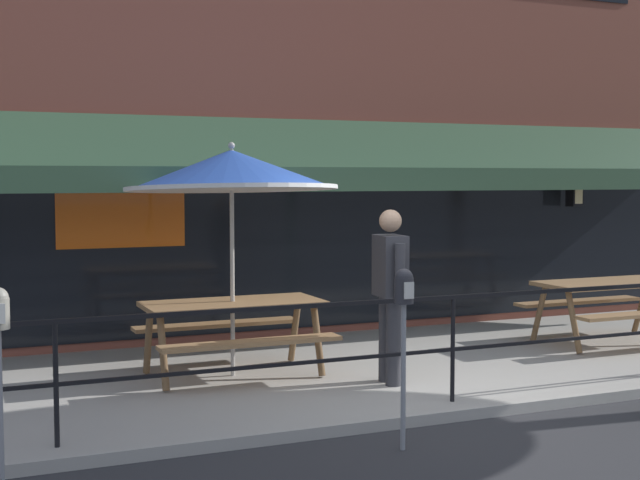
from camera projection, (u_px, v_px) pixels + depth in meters
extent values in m
plane|color=#2D2D30|center=(470.00, 421.00, 7.77)|extent=(120.00, 120.00, 0.00)
cube|color=#ADA89E|center=(368.00, 370.00, 9.60)|extent=(15.00, 4.00, 0.10)
cube|color=brown|center=(291.00, 51.00, 11.40)|extent=(15.00, 0.50, 7.48)
cube|color=black|center=(299.00, 238.00, 11.33)|extent=(12.00, 0.02, 2.30)
cube|color=orange|center=(122.00, 218.00, 10.41)|extent=(1.50, 0.02, 0.70)
cube|color=#335138|center=(316.00, 146.00, 10.76)|extent=(13.80, 0.92, 0.70)
cube|color=#335138|center=(333.00, 179.00, 10.32)|extent=(13.80, 0.08, 0.28)
cube|color=black|center=(568.00, 184.00, 12.79)|extent=(0.04, 0.28, 0.04)
cube|color=black|center=(575.00, 197.00, 12.68)|extent=(0.18, 0.18, 0.28)
cube|color=beige|center=(575.00, 197.00, 12.68)|extent=(0.13, 0.19, 0.20)
cylinder|color=black|center=(56.00, 385.00, 6.65)|extent=(0.04, 0.04, 0.95)
cylinder|color=black|center=(453.00, 349.00, 8.01)|extent=(0.04, 0.04, 0.95)
cube|color=black|center=(453.00, 297.00, 7.97)|extent=(13.80, 0.04, 0.04)
cube|color=black|center=(453.00, 349.00, 8.01)|extent=(13.80, 0.03, 0.03)
cube|color=#997047|center=(233.00, 304.00, 9.03)|extent=(1.80, 0.80, 0.05)
cube|color=#997047|center=(252.00, 343.00, 8.52)|extent=(1.80, 0.26, 0.04)
cube|color=#997047|center=(217.00, 324.00, 9.58)|extent=(1.80, 0.26, 0.04)
cylinder|color=brown|center=(318.00, 339.00, 9.08)|extent=(0.07, 0.30, 0.73)
cylinder|color=brown|center=(295.00, 330.00, 9.66)|extent=(0.07, 0.30, 0.73)
cylinder|color=brown|center=(163.00, 352.00, 8.45)|extent=(0.07, 0.30, 0.73)
cylinder|color=brown|center=(148.00, 340.00, 9.03)|extent=(0.07, 0.30, 0.73)
cube|color=#997047|center=(610.00, 283.00, 10.81)|extent=(1.80, 0.80, 0.05)
cube|color=#997047|center=(578.00, 301.00, 11.36)|extent=(1.80, 0.26, 0.04)
cylinder|color=brown|center=(574.00, 321.00, 10.23)|extent=(0.07, 0.30, 0.73)
cylinder|color=brown|center=(539.00, 314.00, 10.81)|extent=(0.07, 0.30, 0.73)
cylinder|color=#B7B2A8|center=(232.00, 264.00, 9.01)|extent=(0.04, 0.04, 2.30)
cone|color=#2D56B7|center=(232.00, 170.00, 8.95)|extent=(2.10, 2.11, 0.49)
cylinder|color=white|center=(232.00, 188.00, 8.96)|extent=(2.14, 2.14, 0.13)
sphere|color=#B7B2A8|center=(231.00, 146.00, 8.93)|extent=(0.07, 0.07, 0.07)
cylinder|color=#333338|center=(386.00, 338.00, 8.82)|extent=(0.15, 0.15, 0.86)
cylinder|color=#333338|center=(393.00, 342.00, 8.63)|extent=(0.15, 0.15, 0.86)
cube|color=#38383D|center=(390.00, 266.00, 8.67)|extent=(0.29, 0.43, 0.60)
cylinder|color=#38383D|center=(381.00, 266.00, 8.92)|extent=(0.10, 0.10, 0.54)
cylinder|color=#38383D|center=(400.00, 272.00, 8.42)|extent=(0.10, 0.10, 0.54)
sphere|color=tan|center=(390.00, 221.00, 8.64)|extent=(0.22, 0.22, 0.22)
cylinder|color=gray|center=(0.00, 417.00, 5.74)|extent=(0.04, 0.04, 1.15)
cylinder|color=gray|center=(403.00, 377.00, 6.90)|extent=(0.04, 0.04, 1.15)
cylinder|color=#2D2D33|center=(404.00, 291.00, 6.85)|extent=(0.15, 0.15, 0.20)
sphere|color=#2D2D33|center=(404.00, 278.00, 6.84)|extent=(0.14, 0.14, 0.14)
cube|color=silver|center=(409.00, 291.00, 6.77)|extent=(0.08, 0.01, 0.13)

